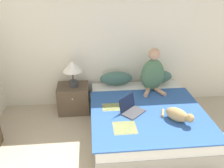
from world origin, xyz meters
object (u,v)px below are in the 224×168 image
object	(u,v)px
table_lamp	(72,68)
bed	(145,119)
nightstand	(74,98)
pillow_far	(156,77)
pillow_near	(116,78)
cat_tabby	(179,115)
person_sitting	(153,73)
laptop_open	(131,109)

from	to	relation	value
table_lamp	bed	bearing A→B (deg)	-32.56
bed	nightstand	xyz separation A→B (m)	(-1.16, 0.74, 0.03)
table_lamp	nightstand	bearing A→B (deg)	153.79
pillow_far	nightstand	xyz separation A→B (m)	(-1.53, -0.09, -0.32)
pillow_near	table_lamp	xyz separation A→B (m)	(-0.77, -0.10, 0.27)
cat_tabby	table_lamp	world-z (taller)	table_lamp
person_sitting	nightstand	bearing A→B (deg)	172.42
nightstand	laptop_open	bearing A→B (deg)	-43.54
pillow_far	laptop_open	world-z (taller)	pillow_far
pillow_far	table_lamp	world-z (taller)	table_lamp
laptop_open	nightstand	world-z (taller)	laptop_open
nightstand	table_lamp	bearing A→B (deg)	-26.21
pillow_far	laptop_open	bearing A→B (deg)	-123.23
pillow_near	pillow_far	xyz separation A→B (m)	(0.74, 0.00, 0.00)
pillow_near	cat_tabby	world-z (taller)	pillow_near
person_sitting	nightstand	distance (m)	1.49
nightstand	bed	bearing A→B (deg)	-32.46
person_sitting	bed	bearing A→B (deg)	-112.00
nightstand	table_lamp	distance (m)	0.60
bed	person_sitting	world-z (taller)	person_sitting
cat_tabby	laptop_open	world-z (taller)	laptop_open
laptop_open	table_lamp	size ratio (longest dim) A/B	0.90
pillow_near	cat_tabby	size ratio (longest dim) A/B	1.27
person_sitting	cat_tabby	bearing A→B (deg)	-82.05
bed	pillow_far	distance (m)	0.98
pillow_near	bed	bearing A→B (deg)	-65.91
pillow_far	cat_tabby	xyz separation A→B (m)	(-0.01, -1.24, -0.03)
pillow_near	person_sitting	xyz separation A→B (m)	(0.59, -0.28, 0.20)
nightstand	cat_tabby	bearing A→B (deg)	-37.13
pillow_near	pillow_far	size ratio (longest dim) A/B	1.00
laptop_open	table_lamp	bearing A→B (deg)	92.87
bed	laptop_open	world-z (taller)	laptop_open
nightstand	pillow_far	bearing A→B (deg)	3.39
pillow_far	person_sitting	xyz separation A→B (m)	(-0.15, -0.28, 0.20)
bed	nightstand	distance (m)	1.38
pillow_near	laptop_open	xyz separation A→B (m)	(0.12, -0.95, -0.08)
pillow_near	laptop_open	bearing A→B (deg)	-82.95
pillow_near	pillow_far	distance (m)	0.74
laptop_open	cat_tabby	bearing A→B (deg)	-68.48
laptop_open	nightstand	size ratio (longest dim) A/B	0.77
bed	laptop_open	distance (m)	0.40
person_sitting	table_lamp	size ratio (longest dim) A/B	1.61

